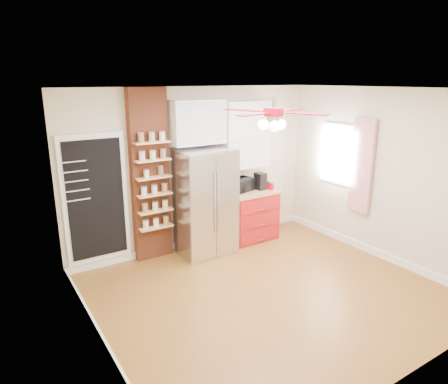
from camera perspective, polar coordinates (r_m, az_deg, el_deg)
floor at (r=5.67m, az=6.22°, el=-13.98°), size 4.50×4.50×0.00m
ceiling at (r=4.93m, az=7.19°, el=14.43°), size 4.50×4.50×0.00m
wall_back at (r=6.75m, az=-4.09°, el=3.31°), size 4.50×0.02×2.70m
wall_front at (r=3.90m, az=25.68°, el=-7.84°), size 4.50×0.02×2.70m
wall_left at (r=4.16m, az=-18.27°, el=-5.54°), size 0.02×4.00×2.70m
wall_right at (r=6.75m, az=21.69°, el=2.21°), size 0.02×4.00×2.70m
chalkboard at (r=6.18m, az=-17.84°, el=-1.02°), size 0.95×0.05×1.95m
brick_pillar at (r=6.33m, az=-10.51°, el=2.23°), size 0.60×0.16×2.70m
fridge at (r=6.54m, az=-2.84°, el=-1.40°), size 0.90×0.70×1.75m
upper_glass_cabinet at (r=6.45m, az=-3.87°, el=9.93°), size 0.90×0.35×0.70m
red_cabinet at (r=7.21m, az=3.72°, el=-3.28°), size 0.94×0.64×0.90m
upper_shelf_unit at (r=7.02m, az=3.10°, el=8.16°), size 0.90×0.30×1.15m
window at (r=7.24m, az=16.02°, el=5.21°), size 0.04×0.75×1.05m
curtain at (r=6.88m, az=19.09°, el=3.56°), size 0.06×0.40×1.55m
ceiling_fan at (r=4.94m, az=7.07°, el=11.23°), size 1.40×1.40×0.44m
toaster_oven at (r=7.04m, az=2.56°, el=1.06°), size 0.47×0.38×0.23m
coffee_maker at (r=7.16m, az=5.19°, el=1.55°), size 0.16×0.20×0.30m
canister_left at (r=7.18m, az=6.81°, el=0.81°), size 0.09×0.09×0.12m
canister_right at (r=7.23m, az=6.19°, el=1.04°), size 0.10×0.10×0.15m
pantry_jar_oats at (r=6.11m, az=-11.03°, el=2.52°), size 0.10×0.10×0.12m
pantry_jar_beans at (r=6.26m, az=-9.05°, el=2.99°), size 0.11×0.11×0.13m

